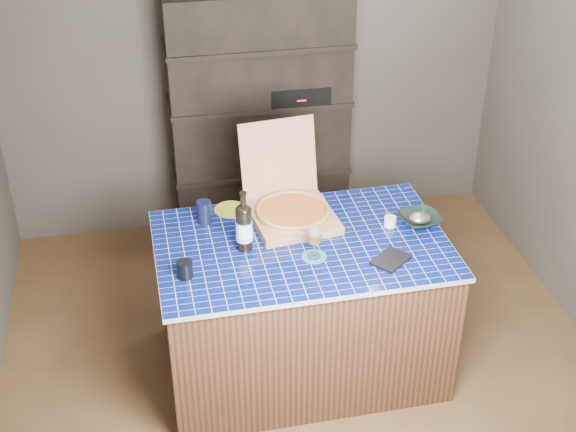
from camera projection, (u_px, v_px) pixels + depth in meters
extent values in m
plane|color=brown|center=(306.00, 369.00, 4.69)|extent=(3.50, 3.50, 0.00)
plane|color=#4C4542|center=(253.00, 60.00, 5.49)|extent=(3.50, 0.00, 3.50)
cube|color=black|center=(259.00, 120.00, 5.49)|extent=(1.20, 0.40, 1.80)
cube|color=black|center=(297.00, 89.00, 5.37)|extent=(0.40, 0.32, 0.12)
cube|color=#4E301E|center=(301.00, 308.00, 4.51)|extent=(1.53, 0.97, 0.83)
cube|color=#051454|center=(302.00, 245.00, 4.28)|extent=(1.57, 1.01, 0.03)
cube|color=#9F6E52|center=(293.00, 217.00, 4.45)|extent=(0.49, 0.49, 0.05)
cube|color=#9F6E52|center=(278.00, 157.00, 4.54)|extent=(0.45, 0.15, 0.44)
cylinder|color=#A67545|center=(293.00, 212.00, 4.43)|extent=(0.41, 0.41, 0.01)
cylinder|color=maroon|center=(293.00, 211.00, 4.43)|extent=(0.36, 0.36, 0.01)
torus|color=#A67545|center=(293.00, 210.00, 4.42)|extent=(0.41, 0.41, 0.02)
cylinder|color=black|center=(244.00, 229.00, 4.17)|extent=(0.09, 0.09, 0.24)
ellipsoid|color=black|center=(243.00, 210.00, 4.11)|extent=(0.09, 0.09, 0.05)
cylinder|color=black|center=(243.00, 200.00, 4.08)|extent=(0.03, 0.03, 0.10)
cylinder|color=white|center=(244.00, 231.00, 4.18)|extent=(0.09, 0.09, 0.11)
cylinder|color=#4585EC|center=(244.00, 236.00, 4.20)|extent=(0.09, 0.09, 0.01)
cylinder|color=#4585EC|center=(244.00, 222.00, 4.15)|extent=(0.09, 0.09, 0.01)
cylinder|color=teal|center=(314.00, 257.00, 4.16)|extent=(0.13, 0.13, 0.01)
cylinder|color=white|center=(314.00, 256.00, 4.16)|extent=(0.07, 0.07, 0.01)
cylinder|color=white|center=(314.00, 249.00, 4.14)|extent=(0.01, 0.01, 0.08)
ellipsoid|color=white|center=(314.00, 236.00, 4.09)|extent=(0.08, 0.08, 0.11)
cylinder|color=#C76F1F|center=(314.00, 237.00, 4.10)|extent=(0.07, 0.07, 0.05)
cylinder|color=white|center=(315.00, 232.00, 4.08)|extent=(0.07, 0.07, 0.02)
cylinder|color=black|center=(185.00, 269.00, 3.99)|extent=(0.08, 0.08, 0.09)
cube|color=black|center=(391.00, 260.00, 4.13)|extent=(0.24, 0.23, 0.02)
imported|color=black|center=(420.00, 220.00, 4.42)|extent=(0.26, 0.26, 0.06)
ellipsoid|color=silver|center=(420.00, 218.00, 4.42)|extent=(0.13, 0.10, 0.06)
cylinder|color=white|center=(390.00, 221.00, 4.41)|extent=(0.07, 0.07, 0.06)
cylinder|color=black|center=(204.00, 212.00, 4.42)|extent=(0.08, 0.08, 0.13)
cylinder|color=#91A623|center=(231.00, 209.00, 4.56)|extent=(0.19, 0.19, 0.01)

